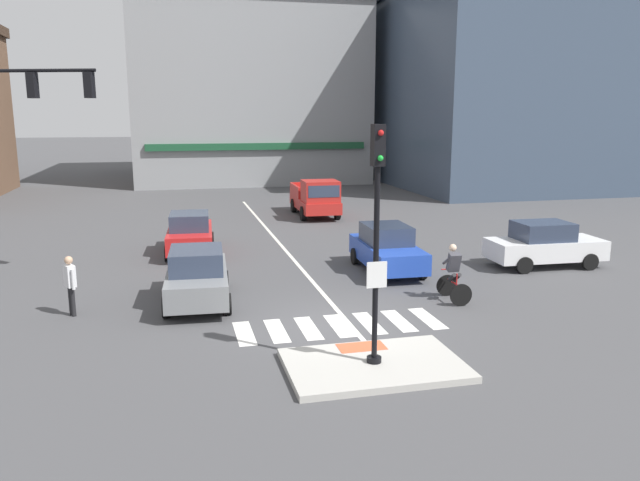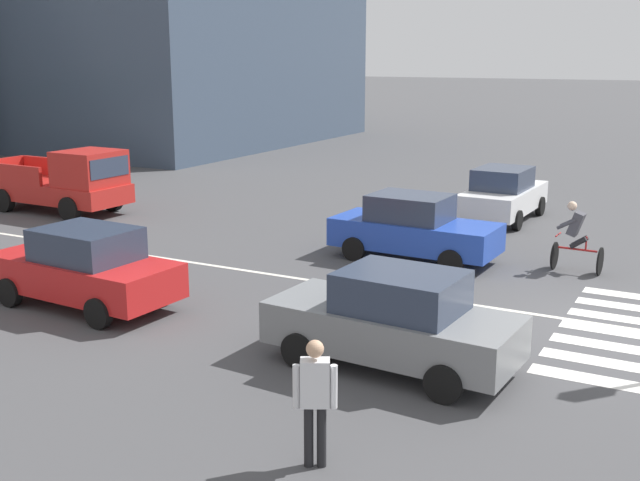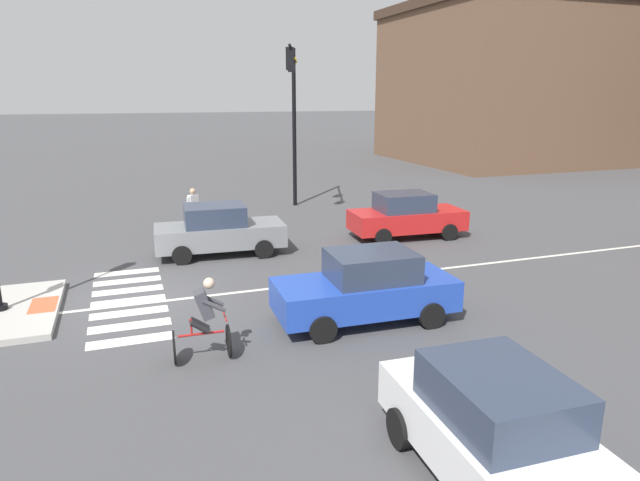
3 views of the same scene
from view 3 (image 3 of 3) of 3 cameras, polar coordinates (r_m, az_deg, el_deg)
ground_plane at (r=14.98m, az=-18.62°, el=-5.85°), size 300.00×300.00×0.00m
traffic_island at (r=15.26m, az=-29.80°, el=-6.41°), size 3.82×2.52×0.15m
tactile_pad_front at (r=15.08m, az=-26.43°, el=-5.90°), size 1.10×0.60×0.01m
crosswalk_stripe_a at (r=17.34m, az=-19.13°, el=-3.09°), size 0.44×1.80×0.01m
crosswalk_stripe_b at (r=16.55m, az=-19.08°, el=-3.93°), size 0.44×1.80×0.01m
crosswalk_stripe_c at (r=15.76m, az=-19.03°, el=-4.85°), size 0.44×1.80×0.01m
crosswalk_stripe_d at (r=14.98m, az=-18.98°, el=-5.86°), size 0.44×1.80×0.01m
crosswalk_stripe_e at (r=14.21m, az=-18.92°, el=-6.99°), size 0.44×1.80×0.01m
crosswalk_stripe_f at (r=13.44m, az=-18.85°, el=-8.25°), size 0.44×1.80×0.01m
crosswalk_stripe_g at (r=12.68m, az=-18.77°, el=-9.66°), size 0.44×1.80×0.01m
lane_centre_line at (r=17.75m, az=15.60°, el=-2.41°), size 0.14×28.00×0.01m
traffic_light_mast at (r=24.46m, az=-2.77°, el=14.17°), size 4.53×1.68×7.02m
building_far_block at (r=46.82m, az=18.87°, el=14.93°), size 15.43×16.24×11.64m
car_red_westbound_far at (r=20.44m, az=8.81°, el=2.54°), size 2.02×4.19×1.64m
car_white_cross_right at (r=7.97m, az=18.03°, el=-18.37°), size 4.16×1.96×1.64m
car_blue_eastbound_mid at (r=12.77m, az=4.77°, el=-4.79°), size 1.96×4.16×1.64m
car_grey_westbound_near at (r=18.31m, az=-10.31°, el=1.05°), size 2.03×4.19×1.64m
cyclist at (r=11.12m, az=-11.80°, el=-7.77°), size 0.71×1.12×1.68m
pedestrian_at_curb_left at (r=21.52m, az=-12.80°, el=3.42°), size 0.36×0.50×1.67m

